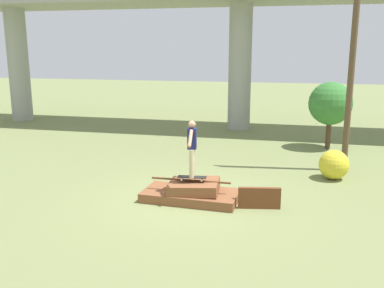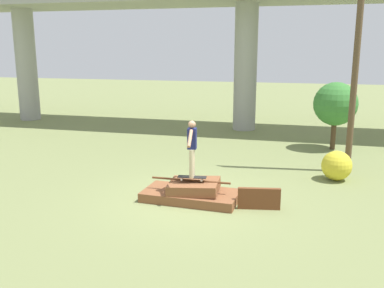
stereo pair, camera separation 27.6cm
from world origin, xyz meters
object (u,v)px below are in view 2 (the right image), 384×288
(skateboard, at_px, (192,177))
(tree_behind_left, at_px, (336,104))
(bush_yellow_flowering, at_px, (337,166))
(utility_pole, at_px, (358,37))
(skater, at_px, (192,145))

(skateboard, relative_size, tree_behind_left, 0.29)
(skateboard, distance_m, bush_yellow_flowering, 4.77)
(bush_yellow_flowering, bearing_deg, utility_pole, 68.46)
(skater, relative_size, bush_yellow_flowering, 1.63)
(skater, bearing_deg, skateboard, 0.00)
(skateboard, relative_size, skater, 0.52)
(skateboard, bearing_deg, tree_behind_left, 60.89)
(tree_behind_left, bearing_deg, skater, -119.11)
(skater, bearing_deg, tree_behind_left, 60.89)
(tree_behind_left, xyz_separation_m, bush_yellow_flowering, (-0.14, -4.25, -1.35))
(utility_pole, relative_size, tree_behind_left, 3.12)
(skateboard, distance_m, utility_pole, 6.83)
(skateboard, bearing_deg, utility_pole, 42.83)
(skateboard, xyz_separation_m, utility_pole, (4.24, 3.93, 3.63))
(utility_pole, height_order, bush_yellow_flowering, utility_pole)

